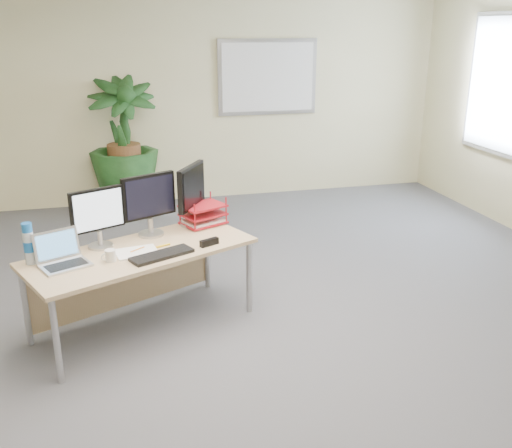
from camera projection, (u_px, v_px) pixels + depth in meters
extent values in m
plane|color=#4D4E53|center=(251.00, 361.00, 3.90)|extent=(8.00, 8.00, 0.00)
cube|color=beige|center=(174.00, 95.00, 7.12)|extent=(7.00, 0.04, 2.70)
cube|color=#AFAFB4|center=(268.00, 77.00, 7.31)|extent=(1.30, 0.03, 0.95)
cube|color=white|center=(268.00, 77.00, 7.29)|extent=(1.20, 0.01, 0.85)
cube|color=#AFAFB4|center=(505.00, 85.00, 6.30)|extent=(0.03, 1.30, 1.55)
cube|color=silver|center=(504.00, 85.00, 6.30)|extent=(0.01, 1.20, 1.45)
cube|color=tan|center=(141.00, 252.00, 4.14)|extent=(1.78, 1.31, 0.03)
cube|color=tan|center=(124.00, 277.00, 4.48)|extent=(1.41, 0.66, 0.48)
cylinder|color=#A8A7AC|center=(56.00, 341.00, 3.57)|extent=(0.04, 0.04, 0.60)
cylinder|color=#A8A7AC|center=(249.00, 277.00, 4.48)|extent=(0.04, 0.04, 0.60)
cylinder|color=#A8A7AC|center=(26.00, 307.00, 4.01)|extent=(0.04, 0.04, 0.60)
cylinder|color=#A8A7AC|center=(207.00, 255.00, 4.92)|extent=(0.04, 0.04, 0.60)
imported|color=#143915|center=(124.00, 150.00, 6.89)|extent=(0.94, 0.94, 1.50)
cylinder|color=#A8A7AC|center=(101.00, 246.00, 4.19)|extent=(0.18, 0.18, 0.02)
cylinder|color=#A8A7AC|center=(100.00, 238.00, 4.17)|extent=(0.04, 0.04, 0.11)
cube|color=black|center=(97.00, 209.00, 4.10)|extent=(0.38, 0.20, 0.31)
cube|color=silver|center=(99.00, 210.00, 4.08)|extent=(0.33, 0.16, 0.27)
cylinder|color=#A8A7AC|center=(151.00, 234.00, 4.43)|extent=(0.20, 0.20, 0.02)
cylinder|color=#A8A7AC|center=(151.00, 225.00, 4.41)|extent=(0.04, 0.04, 0.12)
cube|color=black|center=(149.00, 196.00, 4.33)|extent=(0.41, 0.22, 0.34)
cube|color=black|center=(150.00, 197.00, 4.32)|extent=(0.36, 0.17, 0.30)
cylinder|color=#A8A7AC|center=(193.00, 224.00, 4.66)|extent=(0.20, 0.20, 0.02)
cylinder|color=#A8A7AC|center=(192.00, 215.00, 4.64)|extent=(0.04, 0.04, 0.12)
cube|color=black|center=(191.00, 187.00, 4.56)|extent=(0.27, 0.40, 0.34)
cube|color=black|center=(194.00, 187.00, 4.55)|extent=(0.21, 0.35, 0.30)
cube|color=silver|center=(66.00, 266.00, 3.85)|extent=(0.37, 0.33, 0.02)
cube|color=black|center=(66.00, 265.00, 3.84)|extent=(0.30, 0.24, 0.00)
cube|color=silver|center=(56.00, 245.00, 3.91)|extent=(0.30, 0.18, 0.20)
cube|color=#5497DA|center=(57.00, 245.00, 3.91)|extent=(0.26, 0.15, 0.17)
cube|color=black|center=(162.00, 255.00, 4.02)|extent=(0.47, 0.33, 0.03)
cylinder|color=silver|center=(110.00, 256.00, 3.93)|extent=(0.07, 0.07, 0.08)
torus|color=silver|center=(104.00, 256.00, 3.92)|extent=(0.06, 0.03, 0.06)
cube|color=white|center=(137.00, 252.00, 4.08)|extent=(0.32, 0.26, 0.01)
cylinder|color=orange|center=(138.00, 249.00, 4.11)|extent=(0.11, 0.08, 0.01)
cylinder|color=yellow|center=(163.00, 246.00, 4.20)|extent=(0.12, 0.06, 0.02)
cylinder|color=silver|center=(29.00, 248.00, 3.87)|extent=(0.07, 0.07, 0.23)
cylinder|color=blue|center=(27.00, 228.00, 3.82)|extent=(0.07, 0.07, 0.06)
cylinder|color=blue|center=(29.00, 246.00, 3.86)|extent=(0.08, 0.08, 0.07)
cube|color=#A3141D|center=(203.00, 222.00, 4.67)|extent=(0.41, 0.37, 0.02)
cube|color=#A3141D|center=(203.00, 214.00, 4.65)|extent=(0.41, 0.37, 0.02)
cube|color=#A3141D|center=(203.00, 206.00, 4.63)|extent=(0.41, 0.37, 0.02)
cube|color=white|center=(203.00, 221.00, 4.67)|extent=(0.37, 0.33, 0.02)
cube|color=black|center=(209.00, 242.00, 4.22)|extent=(0.15, 0.10, 0.05)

